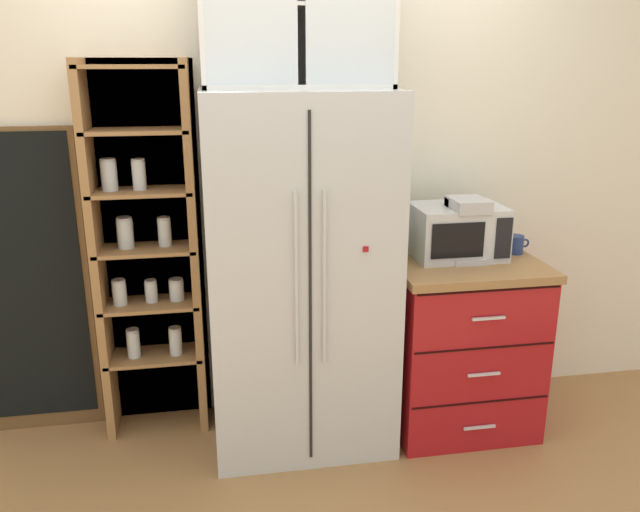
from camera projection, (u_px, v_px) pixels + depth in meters
ground_plane at (302, 435)px, 3.26m from camera, size 10.72×10.72×0.00m
wall_back_cream at (288, 174)px, 3.27m from camera, size 5.02×0.10×2.55m
refrigerator at (299, 274)px, 3.04m from camera, size 0.86×0.66×1.72m
pantry_shelf_column at (147, 249)px, 3.14m from camera, size 0.54×0.27×1.85m
counter_cabinet at (457, 341)px, 3.30m from camera, size 0.74×0.68×0.89m
microwave at (457, 231)px, 3.17m from camera, size 0.44×0.33×0.26m
coffee_maker at (465, 228)px, 3.13m from camera, size 0.17×0.20×0.31m
mug_navy at (515, 244)px, 3.25m from camera, size 0.12×0.09×0.09m
bottle_green at (401, 238)px, 3.13m from camera, size 0.07×0.07×0.25m
bottle_cobalt at (464, 238)px, 3.14m from camera, size 0.07×0.07×0.24m
upper_cabinet at (295, 7)px, 2.73m from camera, size 0.82×0.32×0.68m
chalkboard_menu at (27, 286)px, 3.12m from camera, size 0.60×0.04×1.54m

